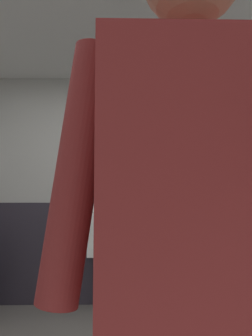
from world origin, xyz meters
TOP-DOWN VIEW (x-y plane):
  - wall_back at (0.00, 2.01)m, footprint 3.92×0.12m
  - wainscot_band_back at (0.00, 1.94)m, footprint 3.32×0.03m
  - downlight_far at (0.57, 0.68)m, footprint 0.14×0.14m
  - urinal_left at (-0.04, 1.79)m, footprint 0.40×0.34m
  - urinal_middle at (0.71, 1.79)m, footprint 0.40×0.34m
  - privacy_divider_panel at (0.34, 1.72)m, footprint 0.04×0.40m
  - person at (0.27, -1.15)m, footprint 0.63×0.60m

SIDE VIEW (x-z plane):
  - wainscot_band_back at x=0.00m, z-range 0.00..1.10m
  - urinal_left at x=-0.04m, z-range 0.16..1.40m
  - urinal_middle at x=0.71m, z-range 0.16..1.40m
  - privacy_divider_panel at x=0.34m, z-range 0.50..1.40m
  - person at x=0.27m, z-range 0.17..1.92m
  - wall_back at x=0.00m, z-range 0.00..2.53m
  - downlight_far at x=0.57m, z-range 2.50..2.53m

